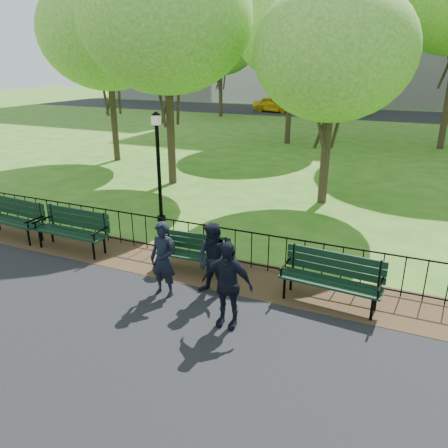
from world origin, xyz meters
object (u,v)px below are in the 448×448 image
at_px(park_bench_left_a, 73,226).
at_px(person_left, 163,260).
at_px(tree_mid_w, 106,32).
at_px(tree_far_w, 220,42).
at_px(park_bench_main, 183,247).
at_px(person_right, 227,284).
at_px(tree_near_e, 334,52).
at_px(taxi, 274,105).
at_px(park_bench_left_b, 14,214).
at_px(park_bench_right_a, 332,273).
at_px(person_mid, 214,261).
at_px(tree_near_w, 166,18).
at_px(tree_far_c, 293,31).
at_px(sedan_silver, 343,107).
at_px(lamppost, 159,163).

relative_size(park_bench_left_a, person_left, 1.28).
bearing_deg(tree_mid_w, tree_far_w, 98.44).
distance_m(park_bench_main, person_right, 2.40).
height_order(park_bench_main, tree_near_e, tree_near_e).
xyz_separation_m(tree_far_w, taxi, (3.19, 4.91, -5.17)).
distance_m(park_bench_left_b, tree_far_w, 28.30).
distance_m(park_bench_main, park_bench_left_b, 5.08).
relative_size(park_bench_right_a, person_mid, 1.29).
distance_m(tree_near_w, tree_far_c, 10.37).
height_order(park_bench_left_a, person_mid, person_mid).
relative_size(tree_mid_w, taxi, 2.03).
bearing_deg(tree_mid_w, park_bench_left_b, -68.97).
bearing_deg(park_bench_main, tree_near_w, 119.52).
bearing_deg(tree_mid_w, park_bench_right_a, -37.58).
bearing_deg(park_bench_main, park_bench_left_a, 178.83).
distance_m(park_bench_main, park_bench_right_a, 3.30).
bearing_deg(tree_mid_w, person_left, -49.32).
distance_m(tree_near_e, taxi, 27.79).
height_order(person_right, sedan_silver, person_right).
xyz_separation_m(tree_near_e, person_right, (-0.03, -7.94, -3.88)).
xyz_separation_m(park_bench_right_a, lamppost, (-5.49, 2.71, 1.10)).
bearing_deg(person_left, tree_mid_w, 133.17).
bearing_deg(park_bench_left_b, tree_near_w, 84.73).
height_order(park_bench_left_b, tree_near_e, tree_near_e).
distance_m(park_bench_left_a, person_right, 5.05).
height_order(tree_near_w, tree_mid_w, tree_near_w).
bearing_deg(park_bench_main, tree_near_e, 71.80).
bearing_deg(sedan_silver, park_bench_left_a, 169.39).
distance_m(tree_near_e, person_left, 8.58).
relative_size(park_bench_left_b, person_left, 1.28).
xyz_separation_m(park_bench_right_a, tree_far_w, (-14.54, 27.18, 5.23)).
bearing_deg(tree_far_c, tree_near_e, -68.08).
distance_m(park_bench_right_a, tree_near_e, 7.74).
xyz_separation_m(park_bench_right_a, tree_near_e, (-1.51, 6.41, 4.07)).
bearing_deg(tree_near_w, person_mid, -54.57).
bearing_deg(park_bench_left_a, tree_near_e, 53.88).
xyz_separation_m(tree_near_e, person_left, (-1.61, -7.46, -3.91)).
height_order(park_bench_left_a, tree_far_w, tree_far_w).
relative_size(park_bench_left_a, person_right, 1.23).
bearing_deg(sedan_silver, tree_far_c, 169.43).
relative_size(park_bench_right_a, tree_near_w, 0.23).
xyz_separation_m(park_bench_left_a, tree_near_w, (-0.99, 6.54, 5.18)).
height_order(park_bench_left_a, park_bench_left_b, park_bench_left_a).
xyz_separation_m(lamppost, tree_far_w, (-9.05, 24.47, 4.13)).
relative_size(tree_near_w, person_mid, 5.50).
relative_size(park_bench_left_a, sedan_silver, 0.46).
xyz_separation_m(park_bench_right_a, person_right, (-1.54, -1.53, 0.19)).
relative_size(tree_near_e, sedan_silver, 1.57).
bearing_deg(tree_far_w, tree_far_c, -49.52).
bearing_deg(park_bench_left_a, tree_far_c, 88.77).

